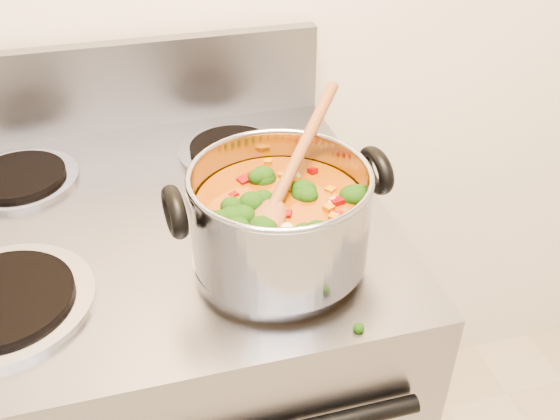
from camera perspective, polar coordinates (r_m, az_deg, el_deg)
name	(u,v)px	position (r m, az deg, el deg)	size (l,w,h in m)	color
electric_range	(168,405)	(1.28, -10.17, -17.13)	(0.74, 0.67, 1.08)	gray
stockpot	(279,217)	(0.81, -0.08, -0.65)	(0.29, 0.23, 0.14)	#9C9DA4
wooden_spoon	(286,182)	(0.79, 0.53, 2.61)	(0.20, 0.25, 0.10)	brown
cooktop_crumbs	(377,268)	(0.85, 8.83, -5.29)	(0.20, 0.14, 0.01)	black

